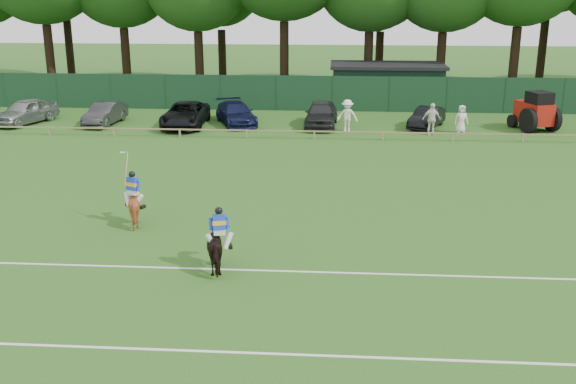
# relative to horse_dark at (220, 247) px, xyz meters

# --- Properties ---
(ground) EXTENTS (160.00, 160.00, 0.00)m
(ground) POSITION_rel_horse_dark_xyz_m (1.40, 0.97, -0.76)
(ground) COLOR #1E4C14
(ground) RESTS_ON ground
(horse_dark) EXTENTS (1.25, 1.94, 1.51)m
(horse_dark) POSITION_rel_horse_dark_xyz_m (0.00, 0.00, 0.00)
(horse_dark) COLOR black
(horse_dark) RESTS_ON ground
(horse_chestnut) EXTENTS (1.66, 1.73, 1.49)m
(horse_chestnut) POSITION_rel_horse_dark_xyz_m (-3.95, 3.98, -0.01)
(horse_chestnut) COLOR brown
(horse_chestnut) RESTS_ON ground
(sedan_silver) EXTENTS (3.39, 5.05, 1.60)m
(sedan_silver) POSITION_rel_horse_dark_xyz_m (-16.46, 22.20, 0.04)
(sedan_silver) COLOR #96989A
(sedan_silver) RESTS_ON ground
(sedan_grey) EXTENTS (1.87, 4.34, 1.39)m
(sedan_grey) POSITION_rel_horse_dark_xyz_m (-11.22, 22.27, -0.06)
(sedan_grey) COLOR #2D2D2F
(sedan_grey) RESTS_ON ground
(suv_black) EXTENTS (2.64, 5.50, 1.51)m
(suv_black) POSITION_rel_horse_dark_xyz_m (-5.92, 22.01, -0.00)
(suv_black) COLOR black
(suv_black) RESTS_ON ground
(sedan_navy) EXTENTS (3.58, 5.23, 1.41)m
(sedan_navy) POSITION_rel_horse_dark_xyz_m (-2.79, 22.88, -0.05)
(sedan_navy) COLOR #13173E
(sedan_navy) RESTS_ON ground
(hatch_grey) EXTENTS (2.15, 4.86, 1.63)m
(hatch_grey) POSITION_rel_horse_dark_xyz_m (2.71, 22.57, 0.06)
(hatch_grey) COLOR #29292B
(hatch_grey) RESTS_ON ground
(estate_black) EXTENTS (2.85, 4.08, 1.28)m
(estate_black) POSITION_rel_horse_dark_xyz_m (9.36, 22.67, -0.12)
(estate_black) COLOR black
(estate_black) RESTS_ON ground
(spectator_left) EXTENTS (1.33, 0.84, 1.98)m
(spectator_left) POSITION_rel_horse_dark_xyz_m (4.34, 21.14, 0.23)
(spectator_left) COLOR white
(spectator_left) RESTS_ON ground
(spectator_mid) EXTENTS (1.20, 0.71, 1.91)m
(spectator_mid) POSITION_rel_horse_dark_xyz_m (9.37, 20.61, 0.20)
(spectator_mid) COLOR white
(spectator_mid) RESTS_ON ground
(spectator_right) EXTENTS (0.91, 0.67, 1.70)m
(spectator_right) POSITION_rel_horse_dark_xyz_m (11.26, 21.27, 0.09)
(spectator_right) COLOR silver
(spectator_right) RESTS_ON ground
(rider_dark) EXTENTS (0.93, 0.49, 1.41)m
(rider_dark) POSITION_rel_horse_dark_xyz_m (0.00, -0.01, 0.70)
(rider_dark) COLOR silver
(rider_dark) RESTS_ON ground
(rider_chestnut) EXTENTS (0.90, 0.78, 2.05)m
(rider_chestnut) POSITION_rel_horse_dark_xyz_m (-3.95, 3.97, 0.68)
(rider_chestnut) COLOR silver
(rider_chestnut) RESTS_ON ground
(pitch_lines) EXTENTS (60.00, 5.10, 0.01)m
(pitch_lines) POSITION_rel_horse_dark_xyz_m (1.40, -2.53, -0.75)
(pitch_lines) COLOR silver
(pitch_lines) RESTS_ON ground
(pitch_rail) EXTENTS (62.10, 0.10, 0.50)m
(pitch_rail) POSITION_rel_horse_dark_xyz_m (1.40, 18.97, -0.31)
(pitch_rail) COLOR #997F5B
(pitch_rail) RESTS_ON ground
(perimeter_fence) EXTENTS (92.08, 0.08, 2.50)m
(perimeter_fence) POSITION_rel_horse_dark_xyz_m (1.40, 27.97, 0.49)
(perimeter_fence) COLOR #14351E
(perimeter_fence) RESTS_ON ground
(utility_shed) EXTENTS (8.40, 4.40, 3.04)m
(utility_shed) POSITION_rel_horse_dark_xyz_m (7.40, 30.97, 0.78)
(utility_shed) COLOR #14331E
(utility_shed) RESTS_ON ground
(tree_row) EXTENTS (96.00, 12.00, 21.00)m
(tree_row) POSITION_rel_horse_dark_xyz_m (3.40, 35.97, -0.76)
(tree_row) COLOR #26561C
(tree_row) RESTS_ON ground
(tractor) EXTENTS (2.80, 3.38, 2.43)m
(tractor) POSITION_rel_horse_dark_xyz_m (15.92, 22.32, 0.39)
(tractor) COLOR #9C170E
(tractor) RESTS_ON ground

